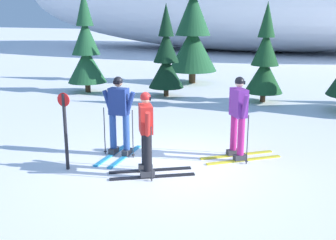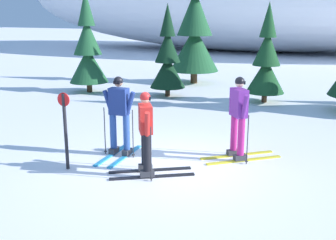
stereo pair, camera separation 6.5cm
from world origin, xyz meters
name	(u,v)px [view 1 (the left image)]	position (x,y,z in m)	size (l,w,h in m)	color
ground_plane	(165,167)	(0.00, 0.00, 0.00)	(120.00, 120.00, 0.00)	white
skier_red_jacket	(146,132)	(-0.20, -0.50, 0.89)	(1.69, 1.26, 1.69)	black
skier_navy_jacket	(119,114)	(-1.25, 0.34, 0.96)	(0.80, 1.59, 1.81)	#2893CC
skier_purple_jacket	(238,116)	(1.28, 1.09, 0.98)	(1.67, 1.46, 1.84)	gold
pine_tree_far_left	(86,50)	(-6.07, 6.67, 1.68)	(1.55, 1.55, 4.02)	#47301E
pine_tree_left	(193,30)	(-2.82, 10.30, 2.37)	(2.19, 2.19, 5.67)	#47301E
pine_tree_center_left	(166,58)	(-2.79, 7.04, 1.46)	(1.35, 1.35, 3.49)	#47301E
pine_tree_center_right	(265,61)	(0.85, 7.34, 1.48)	(1.36, 1.36, 3.53)	#47301E
trail_marker_post	(65,127)	(-1.85, -0.84, 0.91)	(0.28, 0.07, 1.62)	black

